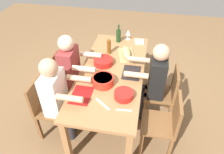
# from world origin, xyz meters

# --- Properties ---
(ground_plane) EXTENTS (8.00, 8.00, 0.00)m
(ground_plane) POSITION_xyz_m (0.00, 0.00, 0.00)
(ground_plane) COLOR brown
(dining_table) EXTENTS (1.95, 0.84, 0.74)m
(dining_table) POSITION_xyz_m (0.00, 0.00, 0.66)
(dining_table) COLOR #9E7044
(dining_table) RESTS_ON ground_plane
(chair_far_center) EXTENTS (0.40, 0.40, 0.85)m
(chair_far_center) POSITION_xyz_m (0.00, 0.74, 0.48)
(chair_far_center) COLOR brown
(chair_far_center) RESTS_ON ground_plane
(diner_far_center) EXTENTS (0.41, 0.53, 1.20)m
(diner_far_center) POSITION_xyz_m (-0.00, 0.56, 0.70)
(diner_far_center) COLOR #2D2D38
(diner_far_center) RESTS_ON ground_plane
(chair_far_left) EXTENTS (0.40, 0.40, 0.85)m
(chair_far_left) POSITION_xyz_m (-0.54, 0.74, 0.48)
(chair_far_left) COLOR brown
(chair_far_left) RESTS_ON ground_plane
(diner_far_left) EXTENTS (0.41, 0.53, 1.20)m
(diner_far_left) POSITION_xyz_m (-0.54, 0.56, 0.70)
(diner_far_left) COLOR #2D2D38
(diner_far_left) RESTS_ON ground_plane
(chair_near_center) EXTENTS (0.40, 0.40, 0.85)m
(chair_near_center) POSITION_xyz_m (0.00, -0.74, 0.48)
(chair_near_center) COLOR brown
(chair_near_center) RESTS_ON ground_plane
(diner_near_center) EXTENTS (0.41, 0.53, 1.20)m
(diner_near_center) POSITION_xyz_m (0.00, -0.56, 0.70)
(diner_near_center) COLOR #2D2D38
(diner_near_center) RESTS_ON ground_plane
(chair_near_left) EXTENTS (0.40, 0.40, 0.85)m
(chair_near_left) POSITION_xyz_m (-0.54, -0.74, 0.48)
(chair_near_left) COLOR brown
(chair_near_left) RESTS_ON ground_plane
(serving_bowl_fruit) EXTENTS (0.27, 0.27, 0.08)m
(serving_bowl_fruit) POSITION_xyz_m (0.12, 0.15, 0.79)
(serving_bowl_fruit) COLOR red
(serving_bowl_fruit) RESTS_ON dining_table
(serving_bowl_salad) EXTENTS (0.26, 0.26, 0.11)m
(serving_bowl_salad) POSITION_xyz_m (-0.29, 0.06, 0.80)
(serving_bowl_salad) COLOR red
(serving_bowl_salad) RESTS_ON dining_table
(serving_bowl_pasta) EXTENTS (0.22, 0.22, 0.08)m
(serving_bowl_pasta) POSITION_xyz_m (-0.48, -0.23, 0.79)
(serving_bowl_pasta) COLOR red
(serving_bowl_pasta) RESTS_ON dining_table
(cutting_board) EXTENTS (0.44, 0.32, 0.02)m
(cutting_board) POSITION_xyz_m (0.39, -0.14, 0.75)
(cutting_board) COLOR tan
(cutting_board) RESTS_ON dining_table
(bread_loaf) EXTENTS (0.34, 0.19, 0.09)m
(bread_loaf) POSITION_xyz_m (0.39, -0.14, 0.81)
(bread_loaf) COLOR tan
(bread_loaf) RESTS_ON cutting_board
(wine_bottle) EXTENTS (0.08, 0.08, 0.29)m
(wine_bottle) POSITION_xyz_m (0.79, 0.05, 0.85)
(wine_bottle) COLOR #193819
(wine_bottle) RESTS_ON dining_table
(beer_bottle) EXTENTS (0.06, 0.06, 0.22)m
(beer_bottle) POSITION_xyz_m (0.42, 0.12, 0.85)
(beer_bottle) COLOR brown
(beer_bottle) RESTS_ON dining_table
(wine_glass) EXTENTS (0.08, 0.08, 0.17)m
(wine_glass) POSITION_xyz_m (0.89, -0.10, 0.86)
(wine_glass) COLOR silver
(wine_glass) RESTS_ON dining_table
(placemat_far_left) EXTENTS (0.32, 0.23, 0.01)m
(placemat_far_left) POSITION_xyz_m (-0.54, 0.26, 0.74)
(placemat_far_left) COLOR maroon
(placemat_far_left) RESTS_ON dining_table
(placemat_near_center) EXTENTS (0.32, 0.23, 0.01)m
(placemat_near_center) POSITION_xyz_m (0.00, -0.26, 0.74)
(placemat_near_center) COLOR black
(placemat_near_center) RESTS_ON dining_table
(fork_near_left) EXTENTS (0.03, 0.17, 0.01)m
(fork_near_left) POSITION_xyz_m (-0.68, -0.26, 0.74)
(fork_near_left) COLOR silver
(fork_near_left) RESTS_ON dining_table
(carving_knife) EXTENTS (0.16, 0.20, 0.01)m
(carving_knife) POSITION_xyz_m (-0.63, -0.01, 0.74)
(carving_knife) COLOR silver
(carving_knife) RESTS_ON dining_table
(napkin_stack) EXTENTS (0.16, 0.16, 0.02)m
(napkin_stack) POSITION_xyz_m (0.83, -0.29, 0.75)
(napkin_stack) COLOR white
(napkin_stack) RESTS_ON dining_table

